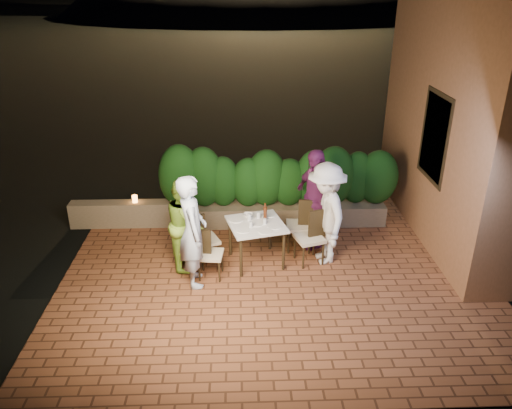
{
  "coord_description": "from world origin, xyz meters",
  "views": [
    {
      "loc": [
        -0.58,
        -6.65,
        4.52
      ],
      "look_at": [
        -0.3,
        0.91,
        1.05
      ],
      "focal_mm": 35.0,
      "sensor_mm": 36.0,
      "label": 1
    }
  ],
  "objects_px": {
    "chair_left_back": "(205,239)",
    "diner_blue": "(192,231)",
    "diner_white": "(326,214)",
    "chair_left_front": "(210,253)",
    "bowl": "(248,215)",
    "dining_table": "(256,243)",
    "chair_right_front": "(309,237)",
    "diner_purple": "(314,199)",
    "beer_bottle": "(265,212)",
    "chair_right_back": "(299,225)",
    "parapet_lamp": "(135,199)",
    "diner_green": "(185,223)"
  },
  "relations": [
    {
      "from": "bowl",
      "to": "chair_left_front",
      "type": "xyz_separation_m",
      "value": [
        -0.63,
        -0.71,
        -0.34
      ]
    },
    {
      "from": "chair_left_back",
      "to": "diner_blue",
      "type": "height_order",
      "value": "diner_blue"
    },
    {
      "from": "beer_bottle",
      "to": "diner_green",
      "type": "relative_size",
      "value": 0.2
    },
    {
      "from": "dining_table",
      "to": "chair_left_front",
      "type": "height_order",
      "value": "chair_left_front"
    },
    {
      "from": "parapet_lamp",
      "to": "diner_green",
      "type": "bearing_deg",
      "value": -53.37
    },
    {
      "from": "chair_right_back",
      "to": "diner_green",
      "type": "height_order",
      "value": "diner_green"
    },
    {
      "from": "chair_left_front",
      "to": "bowl",
      "type": "bearing_deg",
      "value": 54.62
    },
    {
      "from": "bowl",
      "to": "diner_blue",
      "type": "distance_m",
      "value": 1.25
    },
    {
      "from": "chair_left_back",
      "to": "parapet_lamp",
      "type": "relative_size",
      "value": 6.68
    },
    {
      "from": "parapet_lamp",
      "to": "chair_right_front",
      "type": "bearing_deg",
      "value": -25.17
    },
    {
      "from": "dining_table",
      "to": "bowl",
      "type": "bearing_deg",
      "value": 114.04
    },
    {
      "from": "chair_left_front",
      "to": "parapet_lamp",
      "type": "height_order",
      "value": "chair_left_front"
    },
    {
      "from": "dining_table",
      "to": "diner_blue",
      "type": "xyz_separation_m",
      "value": [
        -1.01,
        -0.59,
        0.55
      ]
    },
    {
      "from": "chair_right_front",
      "to": "diner_green",
      "type": "bearing_deg",
      "value": -16.82
    },
    {
      "from": "beer_bottle",
      "to": "chair_left_front",
      "type": "height_order",
      "value": "beer_bottle"
    },
    {
      "from": "beer_bottle",
      "to": "diner_blue",
      "type": "height_order",
      "value": "diner_blue"
    },
    {
      "from": "chair_right_front",
      "to": "chair_right_back",
      "type": "height_order",
      "value": "chair_right_back"
    },
    {
      "from": "diner_white",
      "to": "parapet_lamp",
      "type": "relative_size",
      "value": 12.76
    },
    {
      "from": "diner_white",
      "to": "diner_purple",
      "type": "distance_m",
      "value": 0.58
    },
    {
      "from": "diner_blue",
      "to": "beer_bottle",
      "type": "bearing_deg",
      "value": -69.4
    },
    {
      "from": "dining_table",
      "to": "parapet_lamp",
      "type": "relative_size",
      "value": 6.35
    },
    {
      "from": "parapet_lamp",
      "to": "dining_table",
      "type": "bearing_deg",
      "value": -32.87
    },
    {
      "from": "diner_green",
      "to": "parapet_lamp",
      "type": "xyz_separation_m",
      "value": [
        -1.14,
        1.53,
        -0.22
      ]
    },
    {
      "from": "beer_bottle",
      "to": "parapet_lamp",
      "type": "distance_m",
      "value": 2.85
    },
    {
      "from": "bowl",
      "to": "chair_right_front",
      "type": "bearing_deg",
      "value": -16.26
    },
    {
      "from": "chair_left_back",
      "to": "diner_white",
      "type": "bearing_deg",
      "value": -23.12
    },
    {
      "from": "diner_green",
      "to": "chair_right_front",
      "type": "bearing_deg",
      "value": -93.9
    },
    {
      "from": "chair_right_front",
      "to": "diner_white",
      "type": "relative_size",
      "value": 0.54
    },
    {
      "from": "diner_white",
      "to": "chair_left_front",
      "type": "bearing_deg",
      "value": -86.48
    },
    {
      "from": "bowl",
      "to": "diner_green",
      "type": "bearing_deg",
      "value": -163.16
    },
    {
      "from": "dining_table",
      "to": "chair_left_back",
      "type": "xyz_separation_m",
      "value": [
        -0.88,
        0.0,
        0.09
      ]
    },
    {
      "from": "chair_left_back",
      "to": "chair_right_back",
      "type": "relative_size",
      "value": 0.96
    },
    {
      "from": "dining_table",
      "to": "chair_left_front",
      "type": "distance_m",
      "value": 0.87
    },
    {
      "from": "dining_table",
      "to": "parapet_lamp",
      "type": "bearing_deg",
      "value": 147.13
    },
    {
      "from": "chair_left_back",
      "to": "chair_right_back",
      "type": "bearing_deg",
      "value": -8.92
    },
    {
      "from": "diner_blue",
      "to": "diner_purple",
      "type": "xyz_separation_m",
      "value": [
        2.06,
        1.18,
        -0.0
      ]
    },
    {
      "from": "chair_left_front",
      "to": "beer_bottle",
      "type": "bearing_deg",
      "value": 37.01
    },
    {
      "from": "diner_purple",
      "to": "parapet_lamp",
      "type": "distance_m",
      "value": 3.5
    },
    {
      "from": "bowl",
      "to": "parapet_lamp",
      "type": "bearing_deg",
      "value": 151.02
    },
    {
      "from": "diner_green",
      "to": "diner_purple",
      "type": "relative_size",
      "value": 0.85
    },
    {
      "from": "beer_bottle",
      "to": "chair_right_front",
      "type": "relative_size",
      "value": 0.33
    },
    {
      "from": "dining_table",
      "to": "diner_green",
      "type": "bearing_deg",
      "value": -178.31
    },
    {
      "from": "chair_right_front",
      "to": "diner_purple",
      "type": "distance_m",
      "value": 0.77
    },
    {
      "from": "chair_right_front",
      "to": "diner_blue",
      "type": "relative_size",
      "value": 0.52
    },
    {
      "from": "chair_left_front",
      "to": "chair_right_back",
      "type": "relative_size",
      "value": 0.88
    },
    {
      "from": "chair_right_back",
      "to": "diner_purple",
      "type": "height_order",
      "value": "diner_purple"
    },
    {
      "from": "beer_bottle",
      "to": "diner_white",
      "type": "bearing_deg",
      "value": -5.16
    },
    {
      "from": "chair_left_front",
      "to": "chair_right_front",
      "type": "distance_m",
      "value": 1.71
    },
    {
      "from": "diner_blue",
      "to": "dining_table",
      "type": "bearing_deg",
      "value": -70.36
    },
    {
      "from": "chair_right_front",
      "to": "parapet_lamp",
      "type": "distance_m",
      "value": 3.56
    }
  ]
}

